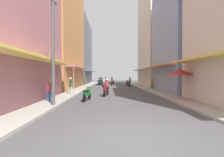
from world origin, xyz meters
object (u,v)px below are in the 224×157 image
pedestrian_foreground (49,91)px  utility_pole (53,47)px  motorbike_white (130,82)px  pedestrian_midway (71,85)px  street_sign_no_entry (74,76)px  motorbike_silver (104,83)px  motorbike_black (112,82)px  parked_car (103,81)px  motorbike_green (87,94)px  motorbike_maroon (106,88)px  vendor_umbrella (180,72)px  motorbike_red (127,83)px  pedestrian_far (152,82)px

pedestrian_foreground → utility_pole: size_ratio=0.23×
motorbike_white → pedestrian_midway: pedestrian_midway is taller
street_sign_no_entry → motorbike_silver: bearing=77.9°
motorbike_white → pedestrian_foreground: motorbike_white is taller
motorbike_black → parked_car: size_ratio=0.42×
motorbike_green → motorbike_white: (4.90, 14.70, 0.20)m
motorbike_maroon → parked_car: motorbike_maroon is taller
street_sign_no_entry → pedestrian_midway: bearing=114.6°
pedestrian_midway → pedestrian_foreground: bearing=-94.8°
pedestrian_midway → vendor_umbrella: (8.83, -3.71, 1.12)m
motorbike_silver → parked_car: 7.87m
motorbike_green → motorbike_red: (4.78, 17.26, 0.00)m
pedestrian_midway → vendor_umbrella: 9.65m
motorbike_white → pedestrian_far: size_ratio=1.09×
motorbike_maroon → street_sign_no_entry: 3.01m
vendor_umbrella → street_sign_no_entry: bearing=163.1°
motorbike_red → parked_car: parked_car is taller
parked_car → motorbike_silver: bearing=-86.5°
parked_car → motorbike_maroon: bearing=-87.0°
motorbike_black → parked_car: motorbike_black is taller
utility_pole → pedestrian_foreground: bearing=116.7°
parked_car → vendor_umbrella: (6.42, -21.24, 1.30)m
pedestrian_midway → utility_pole: 6.81m
pedestrian_far → motorbike_black: bearing=119.3°
motorbike_maroon → utility_pole: (-2.93, -5.23, 2.72)m
motorbike_white → motorbike_red: size_ratio=0.99×
motorbike_white → vendor_umbrella: bearing=-82.7°
motorbike_silver → motorbike_green: (-0.83, -13.51, -0.20)m
motorbike_green → motorbike_maroon: size_ratio=1.01×
motorbike_red → street_sign_no_entry: 15.97m
motorbike_green → street_sign_no_entry: (-1.51, 2.64, 1.21)m
pedestrian_foreground → motorbike_white: bearing=64.7°
motorbike_maroon → pedestrian_midway: size_ratio=1.10×
pedestrian_midway → motorbike_white: bearing=57.4°
parked_car → motorbike_black: bearing=-59.9°
motorbike_black → pedestrian_far: bearing=-60.7°
motorbike_white → street_sign_no_entry: 13.70m
motorbike_silver → vendor_umbrella: vendor_umbrella is taller
pedestrian_midway → utility_pole: utility_pole is taller
motorbike_maroon → pedestrian_foreground: bearing=-136.5°
pedestrian_foreground → pedestrian_far: (9.54, 10.28, 0.16)m
parked_car → pedestrian_midway: size_ratio=2.54×
motorbike_red → motorbike_black: bearing=159.8°
motorbike_silver → vendor_umbrella: size_ratio=0.76×
motorbike_green → pedestrian_foreground: (-2.45, -0.83, 0.27)m
motorbike_red → street_sign_no_entry: street_sign_no_entry is taller
motorbike_silver → pedestrian_midway: 10.10m
motorbike_maroon → pedestrian_midway: 3.55m
utility_pole → street_sign_no_entry: (0.10, 5.13, -1.70)m
motorbike_white → pedestrian_midway: (-6.96, -10.87, 0.22)m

